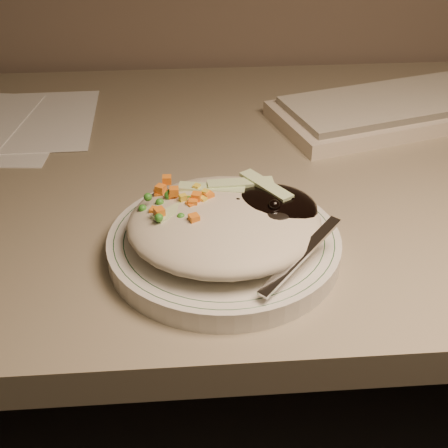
{
  "coord_description": "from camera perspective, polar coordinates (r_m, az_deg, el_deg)",
  "views": [
    {
      "loc": [
        -0.11,
        0.67,
        1.12
      ],
      "look_at": [
        -0.07,
        1.18,
        0.78
      ],
      "focal_mm": 50.0,
      "sensor_mm": 36.0,
      "label": 1
    }
  ],
  "objects": [
    {
      "name": "plate",
      "position": [
        0.63,
        -0.0,
        -1.96
      ],
      "size": [
        0.24,
        0.24,
        0.02
      ],
      "primitive_type": "cylinder",
      "color": "silver",
      "rests_on": "desk"
    },
    {
      "name": "meal",
      "position": [
        0.61,
        0.4,
        0.41
      ],
      "size": [
        0.21,
        0.19,
        0.05
      ],
      "color": "#ADA38C",
      "rests_on": "plate"
    },
    {
      "name": "plate_rim",
      "position": [
        0.63,
        -0.0,
        -1.22
      ],
      "size": [
        0.22,
        0.22,
        0.0
      ],
      "color": "#144723",
      "rests_on": "plate"
    },
    {
      "name": "keyboard",
      "position": [
        0.98,
        17.58,
        10.38
      ],
      "size": [
        0.47,
        0.27,
        0.03
      ],
      "rotation": [
        0.0,
        0.0,
        0.28
      ],
      "color": "beige",
      "rests_on": "desk"
    },
    {
      "name": "desk",
      "position": [
        0.92,
        3.31,
        -5.2
      ],
      "size": [
        1.4,
        0.7,
        0.74
      ],
      "color": "gray",
      "rests_on": "ground"
    }
  ]
}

